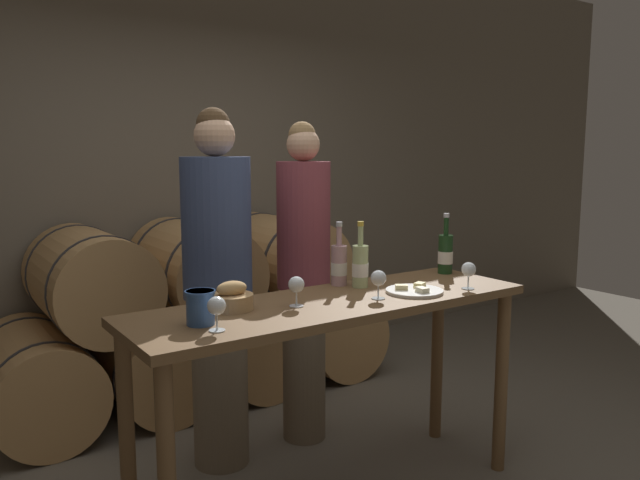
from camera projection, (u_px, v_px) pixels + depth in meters
stone_wall_back at (158, 150)px, 4.37m from camera, size 10.00×0.12×3.20m
barrel_stack at (196, 316)px, 4.06m from camera, size 2.56×0.91×1.15m
tasting_table at (334, 332)px, 2.75m from camera, size 1.85×0.57×0.96m
person_left at (218, 287)px, 3.11m from camera, size 0.34×0.34×1.81m
person_right at (304, 279)px, 3.39m from camera, size 0.29×0.29×1.75m
wine_bottle_red at (445, 253)px, 3.29m from camera, size 0.08×0.08×0.32m
wine_bottle_white at (360, 265)px, 2.96m from camera, size 0.08×0.08×0.32m
wine_bottle_rose at (339, 265)px, 3.01m from camera, size 0.08×0.08×0.31m
blue_crock at (200, 306)px, 2.33m from camera, size 0.11×0.11×0.13m
bread_basket at (232, 299)px, 2.55m from camera, size 0.18×0.18×0.12m
cheese_plate at (414, 291)px, 2.86m from camera, size 0.26×0.26×0.04m
wine_glass_far_left at (217, 307)px, 2.24m from camera, size 0.07×0.07×0.13m
wine_glass_left at (296, 286)px, 2.60m from camera, size 0.07×0.07×0.13m
wine_glass_center at (378, 279)px, 2.73m from camera, size 0.07×0.07×0.13m
wine_glass_right at (469, 270)px, 2.92m from camera, size 0.07×0.07×0.13m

